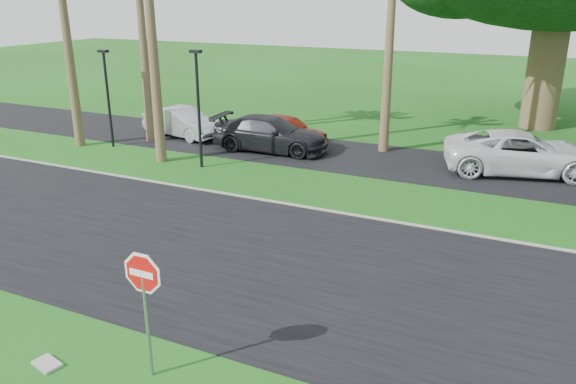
# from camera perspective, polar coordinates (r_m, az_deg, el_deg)

# --- Properties ---
(ground) EXTENTS (120.00, 120.00, 0.00)m
(ground) POSITION_cam_1_polar(r_m,az_deg,el_deg) (13.47, -7.34, -10.28)
(ground) COLOR #194D13
(ground) RESTS_ON ground
(road) EXTENTS (120.00, 8.00, 0.02)m
(road) POSITION_cam_1_polar(r_m,az_deg,el_deg) (14.97, -3.25, -6.86)
(road) COLOR black
(road) RESTS_ON ground
(parking_strip) EXTENTS (120.00, 5.00, 0.02)m
(parking_strip) POSITION_cam_1_polar(r_m,az_deg,el_deg) (24.11, 8.65, 3.31)
(parking_strip) COLOR black
(parking_strip) RESTS_ON ground
(curb) EXTENTS (120.00, 0.12, 0.06)m
(curb) POSITION_cam_1_polar(r_m,az_deg,el_deg) (18.32, 2.75, -1.70)
(curb) COLOR gray
(curb) RESTS_ON ground
(stop_sign_near) EXTENTS (1.05, 0.07, 2.62)m
(stop_sign_near) POSITION_cam_1_polar(r_m,az_deg,el_deg) (10.25, -14.41, -9.60)
(stop_sign_near) COLOR gray
(stop_sign_near) RESTS_ON ground
(streetlight_left) EXTENTS (0.45, 0.25, 4.34)m
(streetlight_left) POSITION_cam_1_polar(r_m,az_deg,el_deg) (26.66, -17.86, 9.64)
(streetlight_left) COLOR black
(streetlight_left) RESTS_ON ground
(streetlight_right) EXTENTS (0.45, 0.25, 4.64)m
(streetlight_right) POSITION_cam_1_polar(r_m,az_deg,el_deg) (22.47, -9.10, 9.02)
(streetlight_right) COLOR black
(streetlight_right) RESTS_ON ground
(car_silver) EXTENTS (4.48, 2.33, 1.41)m
(car_silver) POSITION_cam_1_polar(r_m,az_deg,el_deg) (28.01, -10.70, 6.92)
(car_silver) COLOR silver
(car_silver) RESTS_ON ground
(car_red) EXTENTS (4.40, 2.58, 1.40)m
(car_red) POSITION_cam_1_polar(r_m,az_deg,el_deg) (26.01, -0.26, 6.30)
(car_red) COLOR #9C220D
(car_red) RESTS_ON ground
(car_dark) EXTENTS (5.36, 2.48, 1.51)m
(car_dark) POSITION_cam_1_polar(r_m,az_deg,el_deg) (25.03, -1.78, 5.89)
(car_dark) COLOR black
(car_dark) RESTS_ON ground
(car_minivan) EXTENTS (6.32, 4.08, 1.62)m
(car_minivan) POSITION_cam_1_polar(r_m,az_deg,el_deg) (23.59, 22.64, 3.66)
(car_minivan) COLOR silver
(car_minivan) RESTS_ON ground
(utility_slab) EXTENTS (0.62, 0.47, 0.06)m
(utility_slab) POSITION_cam_1_polar(r_m,az_deg,el_deg) (12.02, -23.27, -15.75)
(utility_slab) COLOR #979891
(utility_slab) RESTS_ON ground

